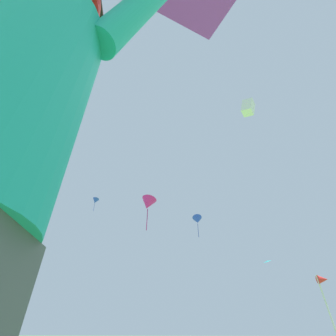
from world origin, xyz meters
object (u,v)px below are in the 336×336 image
distant_kite_magenta_mid_right (148,204)px  distant_kite_white_overhead_distant (248,107)px  distant_kite_blue_mid_left (95,201)px  distant_kite_teal_high_left (267,261)px  distant_kite_blue_far_center (197,220)px  distant_kite_red_high_right (59,75)px  marker_flag (324,285)px

distant_kite_magenta_mid_right → distant_kite_white_overhead_distant: 11.76m
distant_kite_blue_mid_left → distant_kite_white_overhead_distant: bearing=-30.7°
distant_kite_teal_high_left → distant_kite_white_overhead_distant: bearing=-102.0°
distant_kite_blue_far_center → distant_kite_red_high_right: size_ratio=2.90×
distant_kite_blue_far_center → distant_kite_blue_mid_left: 14.35m
distant_kite_teal_high_left → marker_flag: size_ratio=0.55×
distant_kite_blue_far_center → distant_kite_white_overhead_distant: 18.48m
distant_kite_red_high_right → distant_kite_magenta_mid_right: size_ratio=0.51×
distant_kite_white_overhead_distant → marker_flag: distant_kite_white_overhead_distant is taller
distant_kite_blue_far_center → distant_kite_white_overhead_distant: bearing=-75.2°
distant_kite_teal_high_left → distant_kite_white_overhead_distant: size_ratio=0.75×
distant_kite_red_high_right → distant_kite_magenta_mid_right: bearing=26.5°
distant_kite_blue_mid_left → distant_kite_red_high_right: bearing=-83.7°
marker_flag → distant_kite_blue_far_center: bearing=97.7°
distant_kite_red_high_right → distant_kite_magenta_mid_right: 13.00m
distant_kite_magenta_mid_right → distant_kite_blue_mid_left: 14.60m
distant_kite_white_overhead_distant → marker_flag: size_ratio=0.74×
distant_kite_magenta_mid_right → distant_kite_blue_mid_left: distant_kite_blue_mid_left is taller
distant_kite_teal_high_left → distant_kite_red_high_right: 33.31m
distant_kite_blue_far_center → marker_flag: size_ratio=1.60×
distant_kite_magenta_mid_right → marker_flag: distant_kite_magenta_mid_right is taller
distant_kite_teal_high_left → distant_kite_blue_far_center: size_ratio=0.35×
distant_kite_teal_high_left → distant_kite_blue_mid_left: (-21.28, -11.57, 4.73)m
distant_kite_red_high_right → distant_kite_blue_mid_left: bearing=96.3°
distant_kite_magenta_mid_right → distant_kite_white_overhead_distant: bearing=1.3°
marker_flag → distant_kite_white_overhead_distant: bearing=73.8°
distant_kite_magenta_mid_right → distant_kite_blue_mid_left: (-8.67, 10.10, 5.99)m
distant_kite_white_overhead_distant → marker_flag: (-1.56, -5.36, -14.18)m
distant_kite_white_overhead_distant → distant_kite_blue_mid_left: size_ratio=0.89×
distant_kite_magenta_mid_right → distant_kite_blue_mid_left: size_ratio=1.30×
distant_kite_red_high_right → marker_flag: size_ratio=0.55×
distant_kite_white_overhead_distant → distant_kite_blue_far_center: bearing=104.8°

